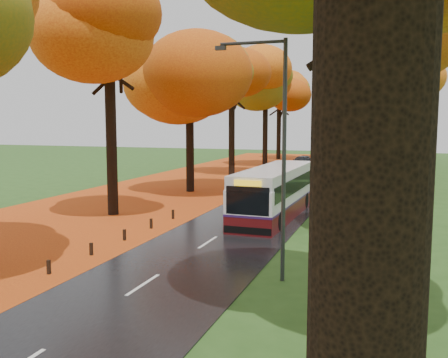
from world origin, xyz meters
The scene contains 14 objects.
road centered at (0.00, 25.00, 0.02)m, with size 6.50×90.00×0.04m, color black.
centre_line centered at (0.00, 25.00, 0.04)m, with size 0.12×90.00×0.01m, color silver.
leaf_verge centered at (-9.00, 25.00, 0.01)m, with size 12.00×90.00×0.02m, color maroon.
leaf_drift centered at (-3.05, 25.00, 0.04)m, with size 0.90×90.00×0.01m, color orange.
trees_left centered at (-7.18, 27.06, 9.53)m, with size 9.20×74.00×13.88m.
trees_right centered at (7.19, 26.91, 9.69)m, with size 9.30×74.20×13.96m.
bollard_row centered at (-3.70, 4.70, 0.26)m, with size 0.11×23.51×0.52m.
streetlamp_near centered at (3.95, 8.00, 4.71)m, with size 2.45×0.18×8.00m.
streetlamp_mid centered at (3.95, 30.00, 4.71)m, with size 2.45×0.18×8.00m.
streetlamp_far centered at (3.95, 52.00, 4.71)m, with size 2.45×0.18×8.00m.
bus centered at (1.45, 18.83, 1.47)m, with size 2.64×10.46×2.74m.
car_white centered at (-2.12, 28.14, 0.68)m, with size 1.50×3.74×1.27m, color silver.
car_silver centered at (-2.30, 38.39, 0.76)m, with size 1.52×4.35×1.43m, color #9A9CA1.
car_dark centered at (-2.26, 48.07, 0.67)m, with size 1.76×4.32×1.25m, color black.
Camera 1 is at (7.61, -8.08, 5.40)m, focal length 40.00 mm.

